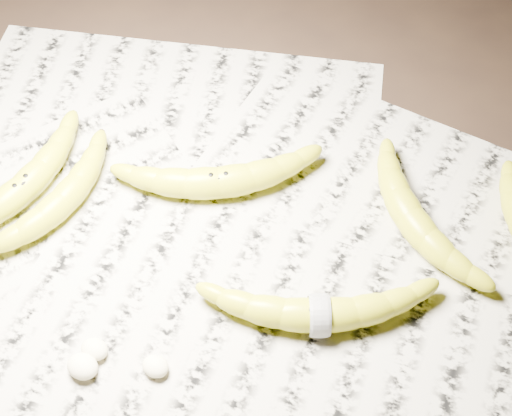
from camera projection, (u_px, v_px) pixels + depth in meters
The scene contains 11 objects.
ground at pixel (230, 250), 0.83m from camera, with size 3.00×3.00×0.00m, color black.
newspaper_patch at pixel (199, 251), 0.82m from camera, with size 0.90×0.70×0.01m, color #ACA693.
banana_left_a at pixel (22, 187), 0.84m from camera, with size 0.21×0.06×0.04m, color gold, non-canonical shape.
banana_left_b at pixel (62, 199), 0.84m from camera, with size 0.18×0.06×0.04m, color gold, non-canonical shape.
banana_center at pixel (219, 180), 0.85m from camera, with size 0.22×0.06×0.04m, color gold, non-canonical shape.
banana_taped at pixel (319, 314), 0.75m from camera, with size 0.23×0.06×0.04m, color gold, non-canonical shape.
banana_upper_a at pixel (411, 216), 0.82m from camera, with size 0.19×0.06×0.04m, color gold, non-canonical shape.
measuring_tape at pixel (319, 314), 0.75m from camera, with size 0.05×0.05×0.00m, color white.
flesh_chunk_a at pixel (82, 365), 0.73m from camera, with size 0.03×0.03×0.02m, color beige.
flesh_chunk_b at pixel (94, 348), 0.74m from camera, with size 0.03×0.02×0.02m, color beige.
flesh_chunk_c at pixel (155, 365), 0.73m from camera, with size 0.03×0.02×0.02m, color beige.
Camera 1 is at (0.24, -0.36, 0.70)m, focal length 50.00 mm.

